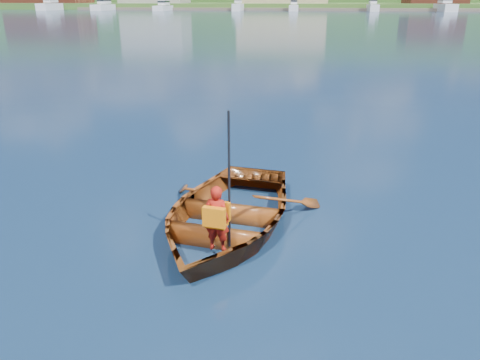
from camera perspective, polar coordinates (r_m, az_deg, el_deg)
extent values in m
plane|color=#152B3E|center=(8.34, -5.37, -5.00)|extent=(600.00, 600.00, 0.00)
imported|color=brown|center=(7.95, -1.73, -4.09)|extent=(3.54, 4.52, 0.85)
imported|color=#A0170E|center=(6.99, -2.84, -4.70)|extent=(0.42, 0.31, 1.04)
cube|color=orange|center=(6.85, -3.18, -4.54)|extent=(0.35, 0.15, 0.30)
cube|color=orange|center=(7.06, -2.54, -3.72)|extent=(0.35, 0.13, 0.30)
cube|color=orange|center=(7.03, -2.83, -5.45)|extent=(0.33, 0.26, 0.05)
cylinder|color=black|center=(6.85, -1.33, -0.25)|extent=(0.04, 0.04, 2.13)
cube|color=#345624|center=(197.31, 7.04, 20.38)|extent=(400.00, 80.00, 2.00)
cube|color=brown|center=(155.44, 9.93, 19.80)|extent=(160.02, 11.29, 0.80)
cube|color=silver|center=(170.25, -22.17, 18.92)|extent=(3.30, 11.78, 2.32)
cube|color=silver|center=(171.27, -22.09, 19.71)|extent=(2.31, 5.30, 1.80)
cube|color=silver|center=(162.65, -16.33, 19.50)|extent=(3.43, 12.26, 2.00)
cube|color=silver|center=(163.76, -16.24, 20.26)|extent=(2.40, 5.52, 1.80)
cube|color=black|center=(163.76, -16.25, 20.29)|extent=(2.47, 5.76, 0.50)
cube|color=silver|center=(156.28, -9.36, 19.94)|extent=(3.34, 11.92, 1.65)
cube|color=silver|center=(157.40, -9.27, 20.64)|extent=(2.34, 5.37, 1.80)
cube|color=black|center=(157.40, -9.27, 20.68)|extent=(2.40, 5.60, 0.50)
cube|color=silver|center=(151.55, -0.25, 20.26)|extent=(2.61, 9.31, 2.29)
cube|color=silver|center=(152.45, -0.21, 21.12)|extent=(1.83, 4.19, 1.80)
cube|color=silver|center=(150.34, 6.57, 20.06)|extent=(2.66, 9.50, 1.89)
cube|color=silver|center=(151.26, 6.61, 20.84)|extent=(1.86, 4.28, 1.80)
cube|color=black|center=(151.26, 6.61, 20.88)|extent=(1.92, 4.47, 0.50)
cube|color=silver|center=(151.74, 15.86, 19.49)|extent=(2.62, 9.35, 2.15)
cube|color=silver|center=(152.64, 15.90, 20.32)|extent=(1.83, 4.21, 1.80)
cube|color=black|center=(152.64, 15.90, 20.36)|extent=(1.88, 4.39, 0.50)
cube|color=silver|center=(155.86, 23.73, 18.63)|extent=(3.63, 12.95, 2.32)
cube|color=silver|center=(157.09, 23.73, 19.48)|extent=(2.54, 5.83, 1.80)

